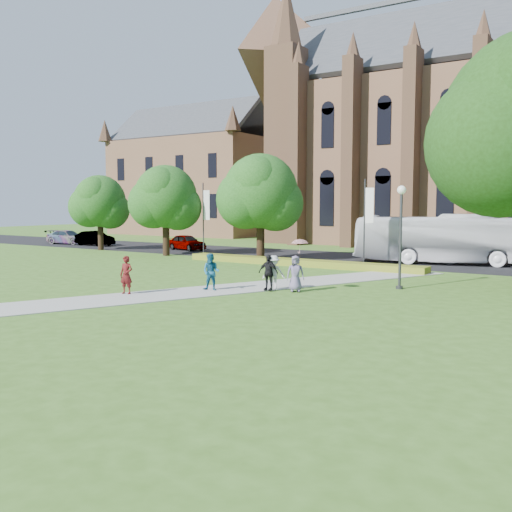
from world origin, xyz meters
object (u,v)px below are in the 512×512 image
Objects in this scene: car_0 at (187,242)px; car_1 at (95,238)px; car_2 at (68,237)px; tour_coach at (446,239)px; streetlamp at (401,224)px; pedestrian_0 at (126,275)px.

car_1 is (-11.45, -0.87, 0.02)m from car_0.
car_0 is 0.85× the size of car_2.
tour_coach is 2.84× the size of car_1.
car_1 is (-34.85, -1.66, -1.04)m from tour_coach.
streetlamp is at bearing -105.37° from car_0.
tour_coach is 34.90m from car_1.
pedestrian_0 is at bearing -134.61° from car_0.
car_2 is at bearing 133.23° from pedestrian_0.
car_1 is at bearing 161.90° from streetlamp.
streetlamp is 27.80m from car_0.
car_0 is (-23.39, -0.78, -1.06)m from tour_coach.
car_0 is 2.34× the size of pedestrian_0.
car_0 is 25.84m from pedestrian_0.
tour_coach reaches higher than car_0.
car_1 is 0.90× the size of car_2.
car_0 is at bearing 152.78° from streetlamp.
pedestrian_0 is (25.73, -20.67, 0.19)m from car_1.
pedestrian_0 reaches higher than car_0.
car_2 is 36.39m from pedestrian_0.
car_0 is (-24.61, 12.66, -2.55)m from streetlamp.
tour_coach is 23.43m from car_0.
streetlamp is at bearing -107.49° from car_1.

